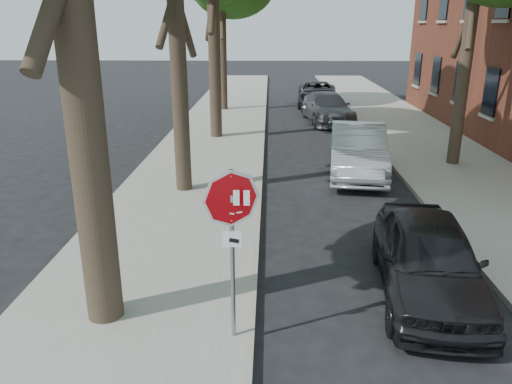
% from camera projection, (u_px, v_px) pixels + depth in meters
% --- Properties ---
extents(ground, '(120.00, 120.00, 0.00)m').
position_uv_depth(ground, '(280.00, 342.00, 7.55)').
color(ground, black).
rests_on(ground, ground).
extents(sidewalk_left, '(4.00, 55.00, 0.12)m').
position_uv_depth(sidewalk_left, '(209.00, 149.00, 18.96)').
color(sidewalk_left, gray).
rests_on(sidewalk_left, ground).
extents(sidewalk_right, '(4.00, 55.00, 0.12)m').
position_uv_depth(sidewalk_right, '(434.00, 150.00, 18.74)').
color(sidewalk_right, gray).
rests_on(sidewalk_right, ground).
extents(curb_left, '(0.12, 55.00, 0.13)m').
position_uv_depth(curb_left, '(262.00, 149.00, 18.90)').
color(curb_left, '#9E9384').
rests_on(curb_left, ground).
extents(curb_right, '(0.12, 55.00, 0.13)m').
position_uv_depth(curb_right, '(379.00, 150.00, 18.79)').
color(curb_right, '#9E9384').
rests_on(curb_right, ground).
extents(stop_sign, '(0.76, 0.34, 2.61)m').
position_uv_depth(stop_sign, '(232.00, 223.00, 6.92)').
color(stop_sign, gray).
rests_on(stop_sign, sidewalk_left).
extents(car_a, '(2.12, 4.31, 1.41)m').
position_uv_depth(car_a, '(428.00, 258.00, 8.68)').
color(car_a, black).
rests_on(car_a, ground).
extents(car_b, '(2.19, 4.90, 1.56)m').
position_uv_depth(car_b, '(358.00, 150.00, 15.72)').
color(car_b, '#ABAEB3').
rests_on(car_b, ground).
extents(car_c, '(2.52, 5.00, 1.39)m').
position_uv_depth(car_c, '(327.00, 108.00, 24.15)').
color(car_c, '#4D4C51').
rests_on(car_c, ground).
extents(car_d, '(2.54, 4.99, 1.35)m').
position_uv_depth(car_d, '(318.00, 94.00, 29.01)').
color(car_d, black).
rests_on(car_d, ground).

